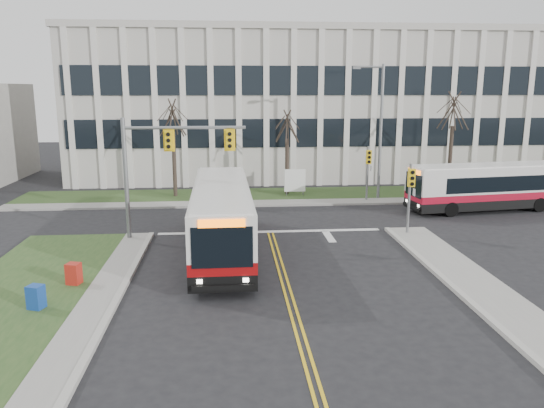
{
  "coord_description": "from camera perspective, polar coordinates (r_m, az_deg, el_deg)",
  "views": [
    {
      "loc": [
        -2.13,
        -19.43,
        7.58
      ],
      "look_at": [
        -0.06,
        6.09,
        2.0
      ],
      "focal_mm": 35.0,
      "sensor_mm": 36.0,
      "label": 1
    }
  ],
  "objects": [
    {
      "name": "mast_arm_signal",
      "position": [
        27.02,
        -12.05,
        4.96
      ],
      "size": [
        6.11,
        0.38,
        6.2
      ],
      "color": "slate",
      "rests_on": "ground"
    },
    {
      "name": "signal_pole_near",
      "position": [
        28.39,
        14.64,
        1.59
      ],
      "size": [
        0.34,
        0.39,
        3.8
      ],
      "color": "slate",
      "rests_on": "ground"
    },
    {
      "name": "tree_mid",
      "position": [
        37.95,
        1.65,
        8.21
      ],
      "size": [
        1.8,
        1.8,
        6.82
      ],
      "color": "#42352B",
      "rests_on": "ground"
    },
    {
      "name": "bus_main",
      "position": [
        24.92,
        -5.43,
        -1.7
      ],
      "size": [
        2.75,
        11.86,
        3.15
      ],
      "primitive_type": null,
      "rotation": [
        0.0,
        0.0,
        0.02
      ],
      "color": "silver",
      "rests_on": "ground"
    },
    {
      "name": "building_lawn",
      "position": [
        38.84,
        6.04,
        1.06
      ],
      "size": [
        44.0,
        5.0,
        0.12
      ],
      "primitive_type": "cube",
      "color": "#2B491F",
      "rests_on": "ground"
    },
    {
      "name": "newspaper_box_blue",
      "position": [
        20.34,
        -24.04,
        -9.27
      ],
      "size": [
        0.62,
        0.59,
        0.95
      ],
      "primitive_type": "cube",
      "rotation": [
        0.0,
        0.0,
        -0.34
      ],
      "color": "#153E93",
      "rests_on": "ground"
    },
    {
      "name": "signal_pole_far",
      "position": [
        36.41,
        10.29,
        4.08
      ],
      "size": [
        0.34,
        0.39,
        3.8
      ],
      "color": "slate",
      "rests_on": "ground"
    },
    {
      "name": "tree_right",
      "position": [
        40.79,
        18.93,
        9.29
      ],
      "size": [
        1.8,
        1.8,
        8.25
      ],
      "color": "#42352B",
      "rests_on": "ground"
    },
    {
      "name": "office_building",
      "position": [
        49.97,
        3.64,
        10.45
      ],
      "size": [
        40.0,
        16.0,
        12.0
      ],
      "primitive_type": "cube",
      "color": "#B5B0A7",
      "rests_on": "ground"
    },
    {
      "name": "ground",
      "position": [
        20.96,
        1.53,
        -8.91
      ],
      "size": [
        120.0,
        120.0,
        0.0
      ],
      "primitive_type": "plane",
      "color": "black",
      "rests_on": "ground"
    },
    {
      "name": "sidewalk_east",
      "position": [
        18.9,
        27.2,
        -12.55
      ],
      "size": [
        2.0,
        26.0,
        0.14
      ],
      "primitive_type": "cube",
      "color": "#9E9B93",
      "rests_on": "ground"
    },
    {
      "name": "tree_left",
      "position": [
        37.69,
        -10.65,
        8.94
      ],
      "size": [
        1.8,
        1.8,
        7.7
      ],
      "color": "#42352B",
      "rests_on": "ground"
    },
    {
      "name": "bus_cross",
      "position": [
        36.32,
        22.57,
        1.61
      ],
      "size": [
        11.02,
        3.78,
        2.88
      ],
      "primitive_type": null,
      "rotation": [
        0.0,
        0.0,
        -1.44
      ],
      "color": "silver",
      "rests_on": "ground"
    },
    {
      "name": "sidewalk_west",
      "position": [
        16.98,
        -21.52,
        -14.87
      ],
      "size": [
        1.2,
        26.0,
        0.14
      ],
      "primitive_type": "cube",
      "color": "#9E9B93",
      "rests_on": "ground"
    },
    {
      "name": "newspaper_box_red",
      "position": [
        22.22,
        -20.54,
        -7.17
      ],
      "size": [
        0.6,
        0.56,
        0.95
      ],
      "primitive_type": "cube",
      "rotation": [
        0.0,
        0.0,
        -0.26
      ],
      "color": "#B02116",
      "rests_on": "ground"
    },
    {
      "name": "streetlight",
      "position": [
        37.13,
        11.39,
        8.37
      ],
      "size": [
        2.15,
        0.25,
        9.2
      ],
      "color": "slate",
      "rests_on": "ground"
    },
    {
      "name": "sidewalk_cross",
      "position": [
        36.14,
        6.85,
        0.21
      ],
      "size": [
        44.0,
        1.6,
        0.14
      ],
      "primitive_type": "cube",
      "color": "#9E9B93",
      "rests_on": "ground"
    },
    {
      "name": "directory_sign",
      "position": [
        37.77,
        2.48,
        2.51
      ],
      "size": [
        1.5,
        0.12,
        2.0
      ],
      "color": "slate",
      "rests_on": "ground"
    }
  ]
}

